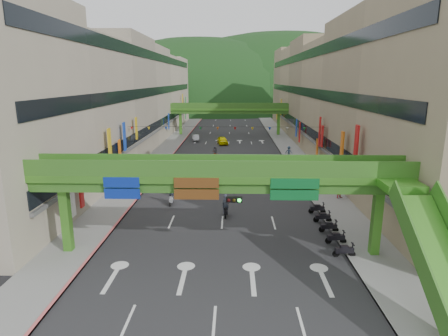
% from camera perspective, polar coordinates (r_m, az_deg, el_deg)
% --- Properties ---
extents(ground, '(320.00, 320.00, 0.00)m').
position_cam_1_polar(ground, '(22.55, -1.24, -19.63)').
color(ground, black).
rests_on(ground, ground).
extents(road_slab, '(18.00, 140.00, 0.02)m').
position_cam_1_polar(road_slab, '(69.97, 0.67, 3.29)').
color(road_slab, '#28282B').
rests_on(road_slab, ground).
extents(sidewalk_left, '(4.00, 140.00, 0.15)m').
position_cam_1_polar(sidewalk_left, '(70.97, -8.26, 3.35)').
color(sidewalk_left, gray).
rests_on(sidewalk_left, ground).
extents(sidewalk_right, '(4.00, 140.00, 0.15)m').
position_cam_1_polar(sidewalk_right, '(70.67, 9.64, 3.26)').
color(sidewalk_right, gray).
rests_on(sidewalk_right, ground).
extents(curb_left, '(0.20, 140.00, 0.18)m').
position_cam_1_polar(curb_left, '(70.67, -6.74, 3.37)').
color(curb_left, '#CC5959').
rests_on(curb_left, ground).
extents(curb_right, '(0.20, 140.00, 0.18)m').
position_cam_1_polar(curb_right, '(70.43, 8.11, 3.29)').
color(curb_right, gray).
rests_on(curb_right, ground).
extents(building_row_left, '(12.80, 95.00, 19.00)m').
position_cam_1_polar(building_row_left, '(71.75, -14.88, 10.70)').
color(building_row_left, '#9E937F').
rests_on(building_row_left, ground).
extents(building_row_right, '(12.80, 95.00, 19.00)m').
position_cam_1_polar(building_row_right, '(71.25, 16.37, 10.59)').
color(building_row_right, gray).
rests_on(building_row_right, ground).
extents(overpass_near, '(28.00, 12.27, 7.10)m').
position_cam_1_polar(overpass_near, '(25.27, 1.39, -2.88)').
color(overpass_near, '#4C9E2D').
rests_on(overpass_near, ground).
extents(overpass_far, '(28.00, 2.20, 7.10)m').
position_cam_1_polar(overpass_far, '(84.17, 0.83, 8.71)').
color(overpass_far, '#4C9E2D').
rests_on(overpass_far, ground).
extents(hill_left, '(168.00, 140.00, 112.00)m').
position_cam_1_polar(hill_left, '(180.01, -3.67, 9.46)').
color(hill_left, '#1C4419').
rests_on(hill_left, ground).
extents(hill_right, '(208.00, 176.00, 128.00)m').
position_cam_1_polar(hill_right, '(200.71, 8.47, 9.75)').
color(hill_right, '#1C4419').
rests_on(hill_right, ground).
extents(bunting_string, '(26.00, 0.36, 0.47)m').
position_cam_1_polar(bunting_string, '(49.30, 0.36, 6.02)').
color(bunting_string, black).
rests_on(bunting_string, ground).
extents(scooter_rider_near, '(0.65, 1.60, 2.11)m').
position_cam_1_polar(scooter_rider_near, '(34.29, 0.26, -5.84)').
color(scooter_rider_near, black).
rests_on(scooter_rider_near, ground).
extents(scooter_rider_mid, '(0.96, 1.59, 2.12)m').
position_cam_1_polar(scooter_rider_mid, '(49.97, -0.25, 0.46)').
color(scooter_rider_mid, black).
rests_on(scooter_rider_mid, ground).
extents(scooter_rider_left, '(1.02, 1.60, 2.02)m').
position_cam_1_polar(scooter_rider_left, '(37.82, -8.05, -4.09)').
color(scooter_rider_left, gray).
rests_on(scooter_rider_left, ground).
extents(scooter_rider_far, '(0.88, 1.58, 1.95)m').
position_cam_1_polar(scooter_rider_far, '(59.15, -1.37, 2.37)').
color(scooter_rider_far, '#6E1600').
rests_on(scooter_rider_far, ground).
extents(parked_scooter_row, '(1.60, 9.36, 1.08)m').
position_cam_1_polar(parked_scooter_row, '(32.16, 15.69, -8.59)').
color(parked_scooter_row, black).
rests_on(parked_scooter_row, ground).
extents(car_silver, '(1.78, 3.96, 1.26)m').
position_cam_1_polar(car_silver, '(76.55, -4.33, 4.60)').
color(car_silver, '#9DA0A5').
rests_on(car_silver, ground).
extents(car_yellow, '(2.47, 4.59, 1.48)m').
position_cam_1_polar(car_yellow, '(72.31, -0.23, 4.21)').
color(car_yellow, '#DDD101').
rests_on(car_yellow, ground).
extents(pedestrian_red, '(1.11, 1.05, 1.80)m').
position_cam_1_polar(pedestrian_red, '(40.95, 17.39, -3.38)').
color(pedestrian_red, maroon).
rests_on(pedestrian_red, ground).
extents(pedestrian_dark, '(1.01, 0.77, 1.60)m').
position_cam_1_polar(pedestrian_dark, '(51.75, 13.99, 0.17)').
color(pedestrian_dark, '#222229').
rests_on(pedestrian_dark, ground).
extents(pedestrian_blue, '(0.95, 0.82, 1.73)m').
position_cam_1_polar(pedestrian_blue, '(60.63, 9.85, 2.34)').
color(pedestrian_blue, '#2C4357').
rests_on(pedestrian_blue, ground).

